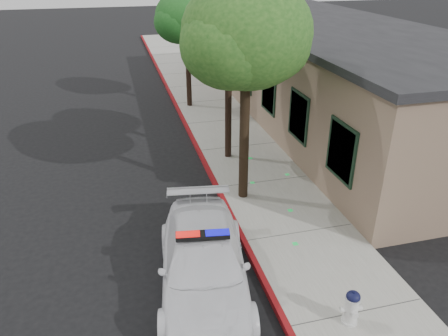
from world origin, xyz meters
TOP-DOWN VIEW (x-y plane):
  - ground at (0.00, 0.00)m, footprint 120.00×120.00m
  - sidewalk at (1.60, 3.00)m, footprint 3.20×60.00m
  - red_curb at (0.06, 3.00)m, footprint 0.14×60.00m
  - clapboard_building at (6.69, 9.00)m, footprint 7.30×20.89m
  - police_car at (-1.32, -1.29)m, footprint 2.68×5.09m
  - fire_hydrant at (1.33, -3.19)m, footprint 0.46×0.40m
  - street_tree_near at (0.71, 2.28)m, footprint 3.73×3.50m
  - street_tree_mid at (1.01, 5.27)m, footprint 2.82×2.94m
  - street_tree_far at (0.72, 11.51)m, footprint 3.14×2.88m

SIDE VIEW (x-z plane):
  - ground at x=0.00m, z-range 0.00..0.00m
  - sidewalk at x=1.60m, z-range 0.00..0.15m
  - red_curb at x=0.06m, z-range 0.00..0.16m
  - fire_hydrant at x=1.33m, z-range 0.15..0.96m
  - police_car at x=-1.32m, z-range -0.06..1.47m
  - clapboard_building at x=6.69m, z-range 0.01..4.25m
  - street_tree_mid at x=1.01m, z-range 1.52..6.89m
  - street_tree_far at x=0.72m, z-range 1.52..6.97m
  - street_tree_near at x=0.71m, z-range 1.72..8.13m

